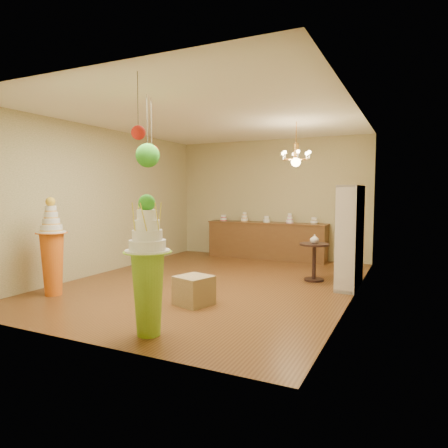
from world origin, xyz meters
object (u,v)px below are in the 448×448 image
at_px(pedestal_orange, 52,256).
at_px(round_table, 314,257).
at_px(sideboard, 266,240).
at_px(pedestal_green, 148,275).

xyz_separation_m(pedestal_orange, round_table, (3.61, 2.90, -0.19)).
height_order(pedestal_orange, sideboard, pedestal_orange).
bearing_deg(pedestal_green, sideboard, 95.61).
height_order(pedestal_green, round_table, pedestal_green).
relative_size(pedestal_green, sideboard, 0.55).
xyz_separation_m(pedestal_green, sideboard, (-0.56, 5.71, -0.24)).
bearing_deg(pedestal_green, pedestal_orange, 161.73).
bearing_deg(round_table, sideboard, 129.98).
relative_size(sideboard, round_table, 4.26).
xyz_separation_m(sideboard, round_table, (1.66, -1.98, -0.02)).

